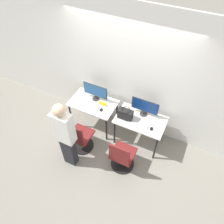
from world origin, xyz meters
The scene contains 15 objects.
ground_plane centered at (0.00, 0.00, 0.00)m, with size 20.00×20.00×0.00m, color gray.
wall_back centered at (0.00, 0.75, 1.40)m, with size 12.00×0.05×2.80m.
desk_left centered at (-0.55, 0.31, 0.64)m, with size 1.01×0.63×0.73m.
monitor_left centered at (-0.55, 0.45, 0.95)m, with size 0.56×0.16×0.39m.
keyboard_left centered at (-0.55, 0.20, 0.74)m, with size 0.39×0.14×0.02m.
mouse_left centered at (-0.28, 0.19, 0.75)m, with size 0.06×0.09×0.03m.
office_chair_left centered at (-0.49, -0.40, 0.35)m, with size 0.48×0.48×0.88m.
person_left centered at (-0.50, -0.76, 0.91)m, with size 0.36×0.22×1.66m.
desk_right centered at (0.55, 0.31, 0.64)m, with size 1.01×0.63×0.73m.
monitor_right centered at (0.55, 0.48, 0.95)m, with size 0.56×0.16×0.39m.
keyboard_right centered at (0.55, 0.19, 0.74)m, with size 0.39×0.14×0.02m.
mouse_right centered at (0.82, 0.18, 0.75)m, with size 0.06×0.09×0.03m.
office_chair_right centered at (0.48, -0.42, 0.35)m, with size 0.48×0.48×0.88m.
handbag centered at (0.25, 0.22, 0.85)m, with size 0.30×0.18×0.25m.
placard_left centered at (-0.33, 0.35, 0.77)m, with size 0.16×0.03×0.08m.
Camera 1 is at (1.28, -2.49, 4.07)m, focal length 35.00 mm.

